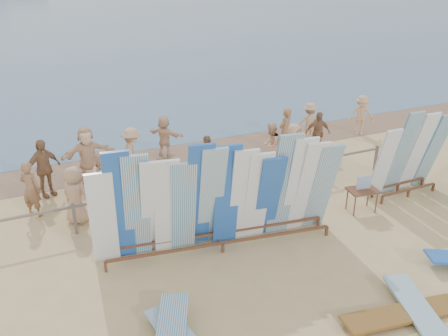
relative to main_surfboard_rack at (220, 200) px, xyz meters
name	(u,v)px	position (x,y,z in m)	size (l,w,h in m)	color
ground	(263,257)	(0.78, -0.83, -1.36)	(160.00, 160.00, 0.00)	tan
wet_sand_strip	(170,155)	(0.78, 6.37, -1.36)	(40.00, 2.60, 0.01)	#84614A
fence	(214,185)	(0.78, 2.17, -0.73)	(12.08, 0.08, 0.90)	#79675C
main_surfboard_rack	(220,200)	(0.00, 0.00, 0.00)	(6.14, 1.59, 3.03)	brown
side_surfboard_rack	(409,156)	(6.38, 0.38, -0.10)	(2.47, 0.80, 2.80)	brown
vendor_table	(362,200)	(4.47, 0.06, -0.99)	(0.92, 0.71, 1.11)	brown
flat_board_b	(425,325)	(2.63, -4.22, -1.36)	(0.56, 2.70, 0.07)	#7CA8C6
flat_board_c	(402,318)	(2.37, -3.89, -1.36)	(0.56, 2.70, 0.07)	brown
beach_chair_left	(216,181)	(1.21, 3.09, -1.11)	(0.59, 0.61, 0.88)	red
beach_chair_right	(212,181)	(1.09, 3.14, -1.10)	(0.79, 0.80, 0.90)	red
stroller	(255,175)	(2.42, 2.72, -0.95)	(0.73, 0.88, 1.03)	red
beachgoer_8	(271,145)	(3.64, 3.93, -0.57)	(0.78, 0.37, 1.60)	beige
beachgoer_11	(88,154)	(-2.32, 5.32, -0.43)	(1.73, 0.56, 1.87)	beige
beachgoer_extra_1	(44,168)	(-3.71, 4.78, -0.45)	(1.08, 0.47, 1.84)	#8C6042
beachgoer_10	(318,133)	(5.83, 4.32, -0.56)	(0.94, 0.41, 1.61)	#8C6042
beachgoer_0	(75,195)	(-3.08, 2.77, -0.54)	(0.81, 0.39, 1.66)	tan
beachgoer_6	(293,150)	(3.92, 2.95, -0.45)	(0.90, 0.43, 1.83)	tan
beachgoer_7	(285,131)	(4.71, 4.79, -0.49)	(0.64, 0.35, 1.75)	#8C6042
beachgoer_4	(207,158)	(1.22, 3.79, -0.58)	(0.92, 0.40, 1.56)	#8C6042
beachgoer_3	(133,154)	(-0.95, 4.95, -0.49)	(1.13, 0.47, 1.75)	tan
beachgoer_2	(106,181)	(-2.18, 3.11, -0.44)	(0.90, 0.43, 1.86)	beige
beachgoer_1	(31,189)	(-4.16, 3.65, -0.54)	(0.60, 0.33, 1.66)	#8C6042
beachgoer_9	(309,123)	(6.22, 5.44, -0.57)	(1.03, 0.43, 1.60)	tan
beachgoer_5	(164,136)	(0.59, 6.40, -0.60)	(1.42, 0.46, 1.53)	beige
beachgoer_extra_0	(361,115)	(8.63, 5.30, -0.54)	(1.07, 0.44, 1.65)	tan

